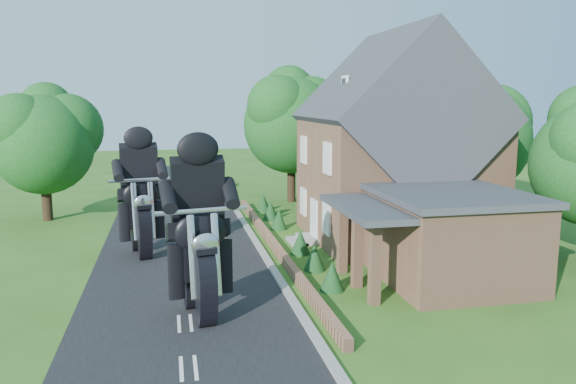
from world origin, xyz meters
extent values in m
plane|color=#2B5518|center=(0.00, 0.00, 0.00)|extent=(120.00, 120.00, 0.00)
cube|color=black|center=(0.00, 0.00, 0.01)|extent=(7.00, 80.00, 0.02)
cube|color=gray|center=(3.65, 0.00, 0.06)|extent=(0.30, 80.00, 0.12)
cube|color=#9B6B4F|center=(4.30, 5.00, 0.20)|extent=(0.30, 22.00, 0.40)
cube|color=#9B6B4F|center=(10.50, 6.00, 3.00)|extent=(8.00, 8.00, 6.00)
cube|color=#2D3036|center=(10.50, 6.00, 6.00)|extent=(8.48, 8.64, 8.48)
cube|color=#9B6B4F|center=(12.50, 6.00, 9.20)|extent=(0.60, 0.90, 1.60)
cube|color=white|center=(7.90, 6.00, 7.50)|extent=(0.12, 0.80, 0.90)
cube|color=black|center=(7.84, 6.00, 7.50)|extent=(0.04, 0.55, 0.65)
cube|color=white|center=(6.44, 6.00, 1.05)|extent=(0.10, 1.10, 2.10)
cube|color=gray|center=(6.10, 6.00, 0.15)|extent=(0.80, 1.60, 0.30)
cube|color=gray|center=(5.60, 6.00, 0.07)|extent=(0.80, 1.60, 0.15)
cube|color=white|center=(6.44, 3.80, 1.60)|extent=(0.10, 1.10, 1.40)
cube|color=black|center=(6.42, 3.80, 1.60)|extent=(0.04, 0.92, 1.22)
cube|color=white|center=(6.44, 8.20, 1.60)|extent=(0.10, 1.10, 1.40)
cube|color=black|center=(6.42, 8.20, 1.60)|extent=(0.04, 0.92, 1.22)
cube|color=white|center=(6.44, 3.80, 4.30)|extent=(0.10, 1.10, 1.40)
cube|color=black|center=(6.42, 3.80, 4.30)|extent=(0.04, 0.92, 1.22)
cube|color=white|center=(6.44, 8.20, 4.30)|extent=(0.10, 1.10, 1.40)
cube|color=black|center=(6.42, 8.20, 4.30)|extent=(0.04, 0.92, 1.22)
cube|color=#9B6B4F|center=(10.00, -0.80, 1.60)|extent=(5.00, 5.60, 3.20)
cube|color=#2D3036|center=(10.00, -0.80, 3.32)|extent=(5.30, 5.94, 0.24)
cube|color=#2D3036|center=(6.90, -0.80, 2.95)|extent=(2.60, 5.32, 0.22)
cube|color=#9B6B4F|center=(6.30, -2.60, 1.40)|extent=(0.35, 0.35, 2.80)
cube|color=#9B6B4F|center=(6.30, -0.80, 1.40)|extent=(0.35, 0.35, 2.80)
cube|color=#9B6B4F|center=(6.30, 1.00, 1.40)|extent=(0.35, 0.35, 2.80)
cylinder|color=black|center=(16.50, 8.50, 1.50)|extent=(0.56, 0.56, 3.00)
sphere|color=#134517|center=(16.50, 8.50, 4.65)|extent=(6.00, 6.00, 6.00)
sphere|color=#134517|center=(17.85, 9.10, 5.55)|extent=(4.32, 4.32, 4.32)
sphere|color=#134517|center=(15.45, 7.60, 5.85)|extent=(3.72, 3.72, 3.72)
sphere|color=#134517|center=(16.60, 9.70, 6.75)|extent=(3.30, 3.30, 3.30)
cylinder|color=black|center=(14.00, 16.00, 1.80)|extent=(0.56, 0.56, 3.60)
sphere|color=#134517|center=(14.00, 16.00, 5.58)|extent=(7.20, 7.20, 7.20)
sphere|color=#134517|center=(15.62, 16.72, 6.66)|extent=(5.18, 5.18, 5.18)
sphere|color=#134517|center=(12.74, 14.92, 7.02)|extent=(4.46, 4.46, 4.46)
sphere|color=#134517|center=(14.10, 17.44, 8.10)|extent=(3.96, 3.96, 3.96)
cylinder|color=black|center=(8.00, 17.00, 1.70)|extent=(0.56, 0.56, 3.40)
sphere|color=#134517|center=(8.00, 17.00, 5.16)|extent=(6.40, 6.40, 6.40)
sphere|color=#134517|center=(9.44, 17.64, 6.12)|extent=(4.61, 4.61, 4.61)
sphere|color=#134517|center=(6.88, 16.04, 6.44)|extent=(3.97, 3.97, 3.97)
sphere|color=#134517|center=(8.10, 18.28, 7.40)|extent=(3.52, 3.52, 3.52)
cylinder|color=black|center=(-7.00, 14.00, 1.40)|extent=(0.56, 0.56, 2.80)
sphere|color=#134517|center=(-7.00, 14.00, 4.34)|extent=(5.60, 5.60, 5.60)
sphere|color=#134517|center=(-5.74, 14.56, 5.18)|extent=(4.03, 4.03, 4.03)
sphere|color=#134517|center=(-7.98, 13.16, 5.46)|extent=(3.47, 3.47, 3.47)
sphere|color=#134517|center=(-6.90, 15.12, 6.30)|extent=(3.08, 3.08, 3.08)
cone|color=#103415|center=(5.30, -1.00, 0.55)|extent=(0.90, 0.90, 1.10)
cone|color=#103415|center=(5.30, 1.50, 0.55)|extent=(0.90, 0.90, 1.10)
cone|color=#103415|center=(5.30, 4.00, 0.55)|extent=(0.90, 0.90, 1.10)
cone|color=#103415|center=(5.30, 9.00, 0.55)|extent=(0.90, 0.90, 1.10)
cone|color=#103415|center=(5.30, 11.50, 0.55)|extent=(0.90, 0.90, 1.10)
cone|color=#103415|center=(5.30, 14.00, 0.55)|extent=(0.90, 0.90, 1.10)
camera|label=1|loc=(-0.29, -19.70, 6.80)|focal=35.00mm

